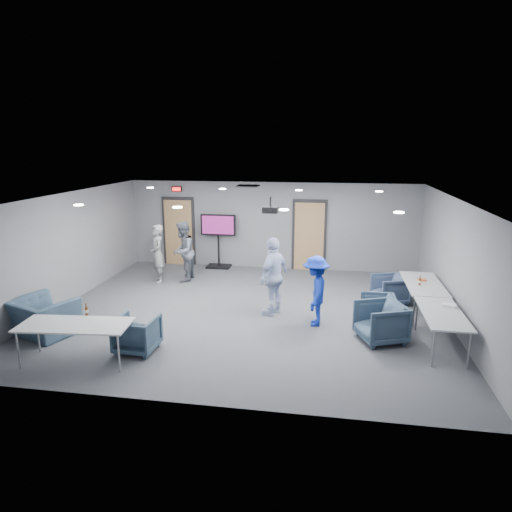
% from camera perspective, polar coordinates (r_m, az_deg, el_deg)
% --- Properties ---
extents(floor, '(9.00, 9.00, 0.00)m').
position_cam_1_polar(floor, '(10.81, -1.01, -6.96)').
color(floor, '#3C3E45').
rests_on(floor, ground).
extents(ceiling, '(9.00, 9.00, 0.00)m').
position_cam_1_polar(ceiling, '(10.17, -1.08, 7.42)').
color(ceiling, white).
rests_on(ceiling, wall_back).
extents(wall_back, '(9.00, 0.02, 2.70)m').
position_cam_1_polar(wall_back, '(14.27, 1.88, 3.81)').
color(wall_back, slate).
rests_on(wall_back, floor).
extents(wall_front, '(9.00, 0.02, 2.70)m').
position_cam_1_polar(wall_front, '(6.69, -7.34, -8.11)').
color(wall_front, slate).
rests_on(wall_front, floor).
extents(wall_left, '(0.02, 8.00, 2.70)m').
position_cam_1_polar(wall_left, '(12.05, -22.60, 0.85)').
color(wall_left, slate).
rests_on(wall_left, floor).
extents(wall_right, '(0.02, 8.00, 2.70)m').
position_cam_1_polar(wall_right, '(10.58, 23.69, -0.95)').
color(wall_right, slate).
rests_on(wall_right, floor).
extents(door_left, '(1.06, 0.17, 2.24)m').
position_cam_1_polar(door_left, '(14.97, -9.63, 2.99)').
color(door_left, black).
rests_on(door_left, wall_back).
extents(door_right, '(1.06, 0.17, 2.24)m').
position_cam_1_polar(door_right, '(14.17, 6.67, 2.49)').
color(door_right, black).
rests_on(door_right, wall_back).
extents(exit_sign, '(0.32, 0.08, 0.16)m').
position_cam_1_polar(exit_sign, '(14.75, -9.87, 8.25)').
color(exit_sign, black).
rests_on(exit_sign, wall_back).
extents(hvac_diffuser, '(0.60, 0.60, 0.03)m').
position_cam_1_polar(hvac_diffuser, '(13.00, -0.99, 8.76)').
color(hvac_diffuser, black).
rests_on(hvac_diffuser, ceiling).
extents(downlights, '(6.18, 3.78, 0.02)m').
position_cam_1_polar(downlights, '(10.17, -1.08, 7.33)').
color(downlights, white).
rests_on(downlights, ceiling).
extents(person_a, '(0.65, 0.72, 1.65)m').
position_cam_1_polar(person_a, '(13.12, -12.20, 0.26)').
color(person_a, gray).
rests_on(person_a, floor).
extents(person_b, '(0.68, 0.86, 1.72)m').
position_cam_1_polar(person_b, '(13.12, -9.11, 0.56)').
color(person_b, slate).
rests_on(person_b, floor).
extents(person_c, '(0.84, 1.15, 1.81)m').
position_cam_1_polar(person_c, '(10.40, 2.23, -2.55)').
color(person_c, silver).
rests_on(person_c, floor).
extents(person_d, '(0.59, 1.00, 1.53)m').
position_cam_1_polar(person_d, '(9.90, 7.45, -4.36)').
color(person_d, '#182FA1').
rests_on(person_d, floor).
extents(chair_right_a, '(0.97, 0.96, 0.70)m').
position_cam_1_polar(chair_right_a, '(11.73, 16.41, -4.02)').
color(chair_right_a, '#36455E').
rests_on(chair_right_a, floor).
extents(chair_right_b, '(0.74, 0.72, 0.67)m').
position_cam_1_polar(chair_right_b, '(10.28, 14.98, -6.58)').
color(chair_right_b, '#334458').
rests_on(chair_right_b, floor).
extents(chair_right_c, '(1.12, 1.10, 0.79)m').
position_cam_1_polar(chair_right_c, '(9.47, 15.33, -8.00)').
color(chair_right_c, '#34475B').
rests_on(chair_right_c, floor).
extents(chair_front_a, '(0.76, 0.79, 0.69)m').
position_cam_1_polar(chair_front_a, '(9.02, -14.63, -9.41)').
color(chair_front_a, '#334658').
rests_on(chair_front_a, floor).
extents(chair_front_b, '(1.48, 1.39, 0.77)m').
position_cam_1_polar(chair_front_b, '(10.38, -25.05, -6.94)').
color(chair_front_b, '#3A5065').
rests_on(chair_front_b, floor).
extents(table_right_a, '(0.81, 1.94, 0.73)m').
position_cam_1_polar(table_right_a, '(11.17, 20.19, -3.40)').
color(table_right_a, silver).
rests_on(table_right_a, floor).
extents(table_right_b, '(0.75, 1.80, 0.73)m').
position_cam_1_polar(table_right_b, '(9.41, 22.25, -6.81)').
color(table_right_b, silver).
rests_on(table_right_b, floor).
extents(table_front_left, '(2.02, 1.00, 0.73)m').
position_cam_1_polar(table_front_left, '(8.81, -21.72, -8.15)').
color(table_front_left, silver).
rests_on(table_front_left, floor).
extents(bottle_front, '(0.06, 0.06, 0.23)m').
position_cam_1_polar(bottle_front, '(9.11, -20.42, -6.45)').
color(bottle_front, '#53280E').
rests_on(bottle_front, table_front_left).
extents(bottle_right, '(0.06, 0.06, 0.22)m').
position_cam_1_polar(bottle_right, '(10.96, 19.78, -3.02)').
color(bottle_right, '#53280E').
rests_on(bottle_right, table_right_a).
extents(snack_box, '(0.21, 0.16, 0.04)m').
position_cam_1_polar(snack_box, '(11.33, 20.05, -2.83)').
color(snack_box, '#CE5A33').
rests_on(snack_box, table_right_a).
extents(wrapper, '(0.29, 0.24, 0.06)m').
position_cam_1_polar(wrapper, '(9.76, 22.98, -5.70)').
color(wrapper, white).
rests_on(wrapper, table_right_b).
extents(tv_stand, '(1.11, 0.53, 1.70)m').
position_cam_1_polar(tv_stand, '(14.40, -4.73, 2.30)').
color(tv_stand, black).
rests_on(tv_stand, floor).
extents(projector, '(0.35, 0.33, 0.36)m').
position_cam_1_polar(projector, '(10.28, 1.82, 5.83)').
color(projector, black).
rests_on(projector, ceiling).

